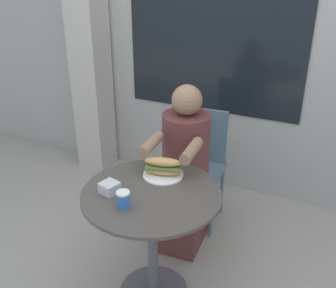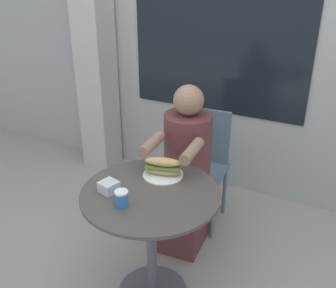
% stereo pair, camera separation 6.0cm
% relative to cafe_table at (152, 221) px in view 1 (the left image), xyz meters
% --- Properties ---
extents(storefront_wall, '(8.00, 0.09, 2.80)m').
position_rel_cafe_table_xyz_m(storefront_wall, '(-0.00, 1.46, 0.86)').
color(storefront_wall, '#9E9E99').
rests_on(storefront_wall, ground_plane).
extents(lattice_pillar, '(0.28, 0.28, 2.40)m').
position_rel_cafe_table_xyz_m(lattice_pillar, '(-1.27, 1.26, 0.66)').
color(lattice_pillar, '#B2ADA3').
rests_on(lattice_pillar, ground_plane).
extents(cafe_table, '(0.77, 0.77, 0.73)m').
position_rel_cafe_table_xyz_m(cafe_table, '(0.00, 0.00, 0.00)').
color(cafe_table, '#47423D').
rests_on(cafe_table, ground_plane).
extents(diner_chair, '(0.41, 0.41, 0.87)m').
position_rel_cafe_table_xyz_m(diner_chair, '(-0.06, 0.90, -0.02)').
color(diner_chair, slate).
rests_on(diner_chair, ground_plane).
extents(seated_diner, '(0.36, 0.59, 1.17)m').
position_rel_cafe_table_xyz_m(seated_diner, '(-0.05, 0.56, -0.03)').
color(seated_diner, brown).
rests_on(seated_diner, ground_plane).
extents(sandwich_on_plate, '(0.24, 0.24, 0.11)m').
position_rel_cafe_table_xyz_m(sandwich_on_plate, '(-0.02, 0.19, 0.24)').
color(sandwich_on_plate, white).
rests_on(sandwich_on_plate, cafe_table).
extents(drink_cup, '(0.07, 0.07, 0.09)m').
position_rel_cafe_table_xyz_m(drink_cup, '(-0.07, -0.18, 0.24)').
color(drink_cup, '#336BB7').
rests_on(drink_cup, cafe_table).
extents(napkin_box, '(0.11, 0.11, 0.06)m').
position_rel_cafe_table_xyz_m(napkin_box, '(-0.20, -0.10, 0.22)').
color(napkin_box, silver).
rests_on(napkin_box, cafe_table).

